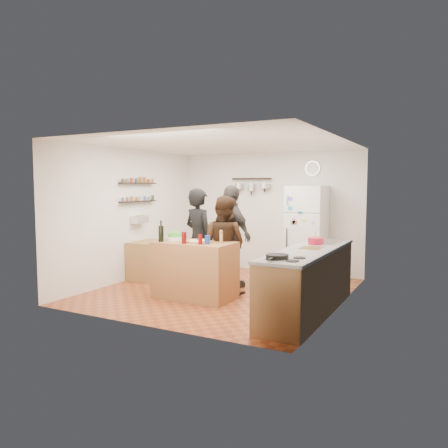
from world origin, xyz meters
The scene contains 26 objects.
room_shell centered at (0.00, 0.39, 1.25)m, with size 4.20×4.20×4.20m.
prep_island centered at (-0.15, -0.60, 0.46)m, with size 1.25×0.72×0.91m, color #9D6A39.
pizza_board centered at (-0.07, -0.62, 0.92)m, with size 0.42×0.34×0.02m, color #905F34.
pizza centered at (-0.07, -0.62, 0.94)m, with size 0.34×0.34×0.02m, color #D3BD8B.
salad_bowl centered at (-0.57, -0.55, 0.94)m, with size 0.29×0.29×0.06m, color white.
wine_bottle centered at (-0.65, -0.82, 1.04)m, with size 0.08×0.08×0.26m, color black.
wine_glass_near centered at (-0.20, -0.84, 1.00)m, with size 0.08×0.08×0.18m, color #4F0706.
wine_glass_far centered at (0.07, -0.80, 0.99)m, with size 0.06×0.06×0.16m, color #600908.
pepper_mill centered at (0.30, -0.55, 0.99)m, with size 0.05×0.05×0.16m, color #AF7C49.
salt_canister centered at (0.15, -0.72, 0.98)m, with size 0.08×0.08×0.13m, color navy.
person_left centered at (-0.38, -0.10, 0.88)m, with size 0.64×0.42×1.76m, color black.
person_center centered at (0.12, -0.14, 0.82)m, with size 0.80×0.62×1.64m, color black.
person_back centered at (0.00, 0.38, 0.91)m, with size 1.06×0.44×1.82m, color #2E2B29.
counter_run centered at (1.70, -0.55, 0.45)m, with size 0.63×2.63×0.90m, color #9E7042.
stove_top centered at (1.70, -1.50, 0.91)m, with size 0.60×0.62×0.02m, color white.
skillet centered at (1.60, -1.53, 0.95)m, with size 0.28×0.28×0.05m, color black.
sink centered at (1.70, 0.30, 0.92)m, with size 0.50×0.80×0.03m, color silver.
cutting_board centered at (1.70, -0.44, 0.91)m, with size 0.30×0.40×0.02m, color olive.
red_bowl centered at (1.65, -0.04, 0.97)m, with size 0.24×0.24×0.10m, color #A6132C.
fridge centered at (0.95, 1.75, 0.90)m, with size 0.70×0.68×1.80m, color white.
wall_clock centered at (0.95, 2.08, 2.15)m, with size 0.30×0.30×0.03m, color silver.
spice_shelf_lower centered at (-1.93, 0.20, 1.50)m, with size 0.12×1.00×0.03m, color black.
spice_shelf_upper centered at (-1.93, 0.20, 1.85)m, with size 0.12×1.00×0.03m, color black.
produce_basket centered at (-1.90, 0.20, 1.15)m, with size 0.18×0.35×0.14m, color silver.
side_table centered at (-1.74, 0.25, 0.36)m, with size 0.50×0.80×0.73m, color #A07543.
pot_rack centered at (-0.35, 2.00, 1.95)m, with size 0.90×0.04×0.04m, color black.
Camera 1 is at (3.49, -6.48, 1.81)m, focal length 35.00 mm.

